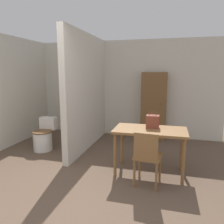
{
  "coord_description": "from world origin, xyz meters",
  "views": [
    {
      "loc": [
        1.34,
        -2.13,
        1.69
      ],
      "look_at": [
        0.33,
        1.69,
        0.97
      ],
      "focal_mm": 35.0,
      "sensor_mm": 36.0,
      "label": 1
    }
  ],
  "objects_px": {
    "dining_table": "(150,135)",
    "wooden_chair": "(147,156)",
    "handbag": "(153,121)",
    "toilet": "(44,137)",
    "wooden_cabinet": "(154,106)"
  },
  "relations": [
    {
      "from": "dining_table",
      "to": "wooden_chair",
      "type": "height_order",
      "value": "wooden_chair"
    },
    {
      "from": "handbag",
      "to": "wooden_chair",
      "type": "bearing_deg",
      "value": -92.75
    },
    {
      "from": "wooden_chair",
      "to": "handbag",
      "type": "height_order",
      "value": "handbag"
    },
    {
      "from": "toilet",
      "to": "wooden_cabinet",
      "type": "height_order",
      "value": "wooden_cabinet"
    },
    {
      "from": "toilet",
      "to": "wooden_cabinet",
      "type": "relative_size",
      "value": 0.41
    },
    {
      "from": "toilet",
      "to": "handbag",
      "type": "xyz_separation_m",
      "value": [
        2.38,
        -0.48,
        0.59
      ]
    },
    {
      "from": "dining_table",
      "to": "wooden_chair",
      "type": "xyz_separation_m",
      "value": [
        0.0,
        -0.44,
        -0.2
      ]
    },
    {
      "from": "wooden_chair",
      "to": "handbag",
      "type": "relative_size",
      "value": 3.04
    },
    {
      "from": "wooden_chair",
      "to": "wooden_cabinet",
      "type": "xyz_separation_m",
      "value": [
        -0.09,
        2.43,
        0.37
      ]
    },
    {
      "from": "dining_table",
      "to": "toilet",
      "type": "relative_size",
      "value": 1.72
    },
    {
      "from": "dining_table",
      "to": "toilet",
      "type": "distance_m",
      "value": 2.45
    },
    {
      "from": "wooden_chair",
      "to": "toilet",
      "type": "bearing_deg",
      "value": 162.98
    },
    {
      "from": "wooden_chair",
      "to": "toilet",
      "type": "distance_m",
      "value": 2.57
    },
    {
      "from": "dining_table",
      "to": "handbag",
      "type": "relative_size",
      "value": 4.23
    },
    {
      "from": "wooden_chair",
      "to": "wooden_cabinet",
      "type": "distance_m",
      "value": 2.46
    }
  ]
}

